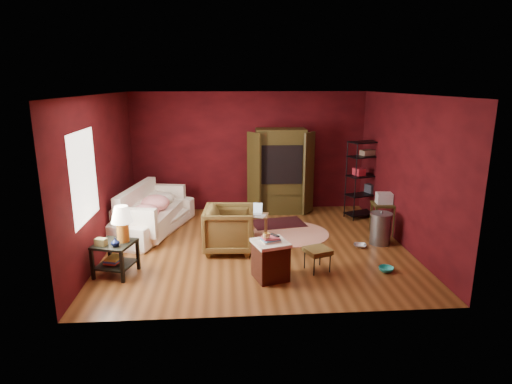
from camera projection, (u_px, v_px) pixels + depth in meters
room at (255, 173)px, 7.73m from camera, size 5.54×5.04×2.84m
sofa at (152, 211)px, 8.73m from camera, size 1.39×2.42×0.91m
armchair at (230, 227)px, 7.76m from camera, size 0.89×0.94×0.91m
pet_bowl_steel at (360, 241)px, 7.99m from camera, size 0.25×0.12×0.24m
pet_bowl_turquoise at (386, 265)px, 6.96m from camera, size 0.25×0.11×0.24m
vase at (115, 242)px, 6.60m from camera, size 0.17×0.17×0.13m
mug at (266, 235)px, 6.51m from camera, size 0.11×0.09×0.11m
side_table at (119, 234)px, 6.76m from camera, size 0.70×0.70×1.12m
sofa_cushions at (150, 212)px, 8.76m from camera, size 1.19×2.18×0.87m
hamper at (270, 259)px, 6.67m from camera, size 0.63×0.63×0.71m
footstool at (318, 251)px, 6.95m from camera, size 0.48×0.48×0.38m
rug_round at (291, 233)px, 8.74m from camera, size 1.63×1.63×0.01m
rug_oriental at (278, 223)px, 9.34m from camera, size 1.23×0.93×0.01m
laptop_desk at (254, 217)px, 8.48m from camera, size 0.60×0.49×0.66m
tv_armoire at (280, 170)px, 9.96m from camera, size 1.56×0.84×1.97m
wire_shelving at (366, 176)px, 9.61m from camera, size 0.93×0.64×1.75m
small_stand at (384, 203)px, 8.57m from camera, size 0.47×0.47×0.86m
trash_can at (380, 228)px, 8.12m from camera, size 0.48×0.48×0.66m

